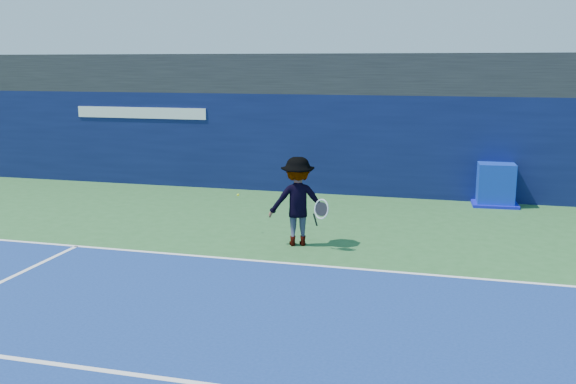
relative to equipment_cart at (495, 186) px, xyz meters
name	(u,v)px	position (x,y,z in m)	size (l,w,h in m)	color
ground	(253,323)	(-4.00, -9.79, -0.54)	(80.00, 80.00, 0.00)	#2A5F2D
baseline	(299,264)	(-4.00, -6.79, -0.53)	(24.00, 0.10, 0.01)	white
service_line	(203,384)	(-4.00, -11.79, -0.53)	(24.00, 0.10, 0.01)	white
stadium_band	(365,74)	(-4.00, 1.71, 3.06)	(36.00, 3.00, 1.20)	black
back_wall_assembly	(358,144)	(-4.00, 0.71, 0.96)	(36.00, 1.03, 3.00)	#0B133E
equipment_cart	(495,186)	(0.00, 0.00, 0.00)	(1.31, 1.31, 1.19)	#0B28A4
tennis_player	(298,201)	(-4.38, -5.39, 0.43)	(1.48, 1.09, 1.94)	white
tennis_ball	(238,195)	(-5.95, -4.84, 0.38)	(0.06, 0.06, 0.06)	#BCDB18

